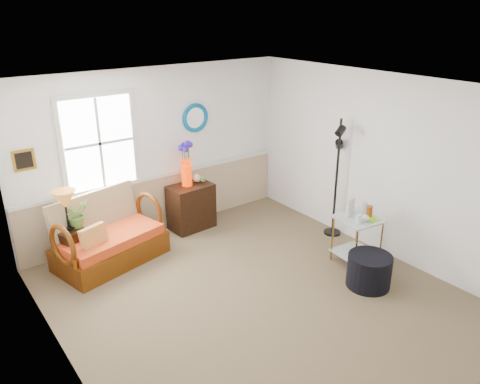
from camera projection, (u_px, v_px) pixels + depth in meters
floor at (256, 298)px, 5.87m from camera, size 4.50×5.00×0.01m
ceiling at (260, 89)px, 4.91m from camera, size 4.50×5.00×0.01m
walls at (258, 203)px, 5.39m from camera, size 4.51×5.01×2.60m
wainscot at (161, 203)px, 7.55m from camera, size 4.46×0.02×0.90m
chair_rail at (159, 176)px, 7.37m from camera, size 4.46×0.04×0.06m
window at (99, 143)px, 6.62m from camera, size 1.14×0.06×1.44m
picture at (24, 160)px, 6.07m from camera, size 0.28×0.03×0.28m
mirror at (195, 118)px, 7.46m from camera, size 0.47×0.07×0.47m
loveseat at (109, 231)px, 6.55m from camera, size 1.63×1.15×0.97m
throw_pillow at (95, 240)px, 6.24m from camera, size 0.39×0.21×0.38m
lamp_stand at (72, 249)px, 6.43m from camera, size 0.42×0.42×0.59m
table_lamp at (66, 211)px, 6.23m from camera, size 0.44×0.44×0.57m
potted_plant at (76, 217)px, 6.37m from camera, size 0.48×0.50×0.30m
cabinet at (191, 207)px, 7.60m from camera, size 0.72×0.48×0.74m
flower_vase at (186, 164)px, 7.33m from camera, size 0.26×0.26×0.71m
side_table at (356, 241)px, 6.55m from camera, size 0.61×0.61×0.70m
tabletop_items at (361, 208)px, 6.41m from camera, size 0.45×0.45×0.26m
floor_lamp at (336, 179)px, 7.19m from camera, size 0.32×0.32×1.88m
ottoman at (369, 271)px, 6.06m from camera, size 0.73×0.73×0.44m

